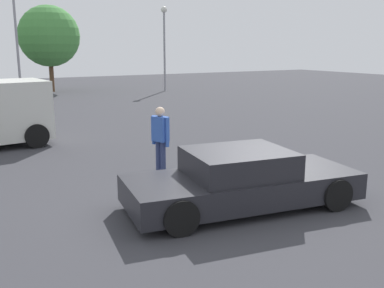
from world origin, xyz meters
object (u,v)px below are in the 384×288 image
light_post_near (14,11)px  light_post_mid (164,34)px  pedestrian (160,135)px  sedan_foreground (241,181)px

light_post_near → light_post_mid: size_ratio=1.31×
pedestrian → light_post_mid: size_ratio=0.29×
sedan_foreground → pedestrian: bearing=106.4°
light_post_near → light_post_mid: 10.27m
pedestrian → light_post_mid: bearing=-134.8°
pedestrian → sedan_foreground: bearing=79.9°
pedestrian → light_post_mid: 21.71m
pedestrian → light_post_near: light_post_near is taller
sedan_foreground → light_post_mid: 24.15m
light_post_near → light_post_mid: light_post_near is taller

